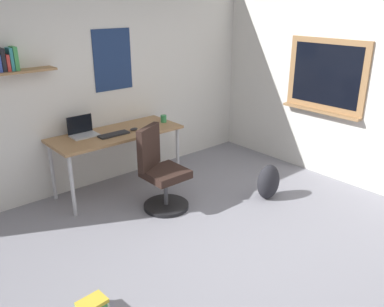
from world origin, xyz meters
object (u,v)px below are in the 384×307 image
(office_chair, at_px, (160,174))
(laptop, at_px, (83,131))
(keyboard, at_px, (114,134))
(book_stack_on_floor, at_px, (92,307))
(desk, at_px, (117,138))
(coffee_mug, at_px, (164,119))
(computer_mouse, at_px, (134,129))
(backpack, at_px, (268,182))

(office_chair, height_order, laptop, laptop)
(keyboard, xyz_separation_m, book_stack_on_floor, (-1.22, -1.66, -0.70))
(desk, height_order, office_chair, office_chair)
(laptop, height_order, keyboard, laptop)
(coffee_mug, bearing_deg, laptop, 170.08)
(computer_mouse, bearing_deg, coffee_mug, 5.81)
(keyboard, relative_size, computer_mouse, 3.56)
(laptop, height_order, book_stack_on_floor, laptop)
(book_stack_on_floor, bearing_deg, coffee_mug, 40.70)
(keyboard, distance_m, coffee_mug, 0.77)
(desk, relative_size, laptop, 5.11)
(desk, height_order, computer_mouse, computer_mouse)
(laptop, bearing_deg, desk, -23.18)
(coffee_mug, bearing_deg, book_stack_on_floor, -139.30)
(office_chair, xyz_separation_m, coffee_mug, (0.58, 0.69, 0.39))
(office_chair, xyz_separation_m, computer_mouse, (0.08, 0.64, 0.36))
(laptop, bearing_deg, book_stack_on_floor, -116.46)
(computer_mouse, xyz_separation_m, coffee_mug, (0.49, 0.05, 0.03))
(keyboard, bearing_deg, backpack, -45.50)
(office_chair, distance_m, book_stack_on_floor, 1.78)
(laptop, distance_m, keyboard, 0.37)
(computer_mouse, relative_size, coffee_mug, 1.13)
(laptop, xyz_separation_m, backpack, (1.57, -1.54, -0.59))
(laptop, distance_m, book_stack_on_floor, 2.24)
(coffee_mug, bearing_deg, office_chair, -129.86)
(backpack, bearing_deg, desk, 130.98)
(coffee_mug, relative_size, backpack, 0.21)
(office_chair, bearing_deg, laptop, 118.47)
(coffee_mug, bearing_deg, keyboard, -176.29)
(keyboard, xyz_separation_m, backpack, (1.29, -1.31, -0.54))
(desk, relative_size, book_stack_on_floor, 6.48)
(coffee_mug, relative_size, book_stack_on_floor, 0.38)
(laptop, distance_m, coffee_mug, 1.06)
(book_stack_on_floor, bearing_deg, laptop, 63.54)
(office_chair, bearing_deg, desk, 99.20)
(office_chair, relative_size, computer_mouse, 9.13)
(office_chair, height_order, book_stack_on_floor, office_chair)
(desk, distance_m, coffee_mug, 0.70)
(coffee_mug, distance_m, book_stack_on_floor, 2.73)
(computer_mouse, relative_size, book_stack_on_floor, 0.43)
(keyboard, height_order, computer_mouse, computer_mouse)
(coffee_mug, xyz_separation_m, book_stack_on_floor, (-1.99, -1.71, -0.73))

